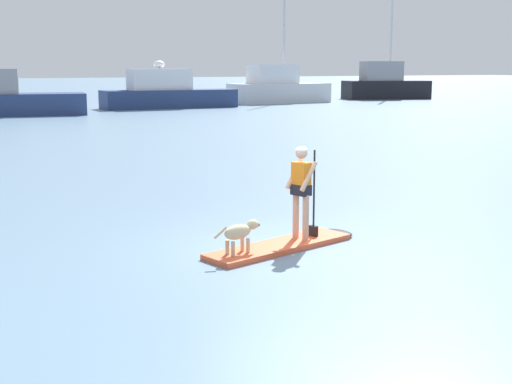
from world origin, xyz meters
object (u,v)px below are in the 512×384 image
at_px(moored_boat_center, 167,93).
at_px(person_paddler, 302,186).
at_px(paddleboard, 288,244).
at_px(moored_boat_port, 278,88).
at_px(moored_boat_far_starboard, 385,85).
at_px(dog, 240,232).

bearing_deg(moored_boat_center, person_paddler, -104.93).
relative_size(paddleboard, moored_boat_port, 0.27).
bearing_deg(person_paddler, paddleboard, -164.01).
xyz_separation_m(person_paddler, moored_boat_far_starboard, (36.78, 48.07, 0.36)).
relative_size(person_paddler, moored_boat_far_starboard, 0.15).
bearing_deg(person_paddler, moored_boat_center, 75.07).
xyz_separation_m(paddleboard, moored_boat_center, (11.65, 42.60, 1.13)).
distance_m(paddleboard, person_paddler, 1.11).
bearing_deg(paddleboard, moored_boat_port, 62.94).
bearing_deg(moored_boat_port, paddleboard, -117.06).
bearing_deg(moored_boat_center, moored_boat_far_starboard, 12.34).
height_order(dog, moored_boat_port, moored_boat_port).
xyz_separation_m(person_paddler, dog, (-1.45, -0.42, -0.64)).
bearing_deg(moored_boat_far_starboard, moored_boat_center, -167.66).
distance_m(paddleboard, moored_boat_center, 44.18).
bearing_deg(dog, moored_boat_far_starboard, 51.75).
height_order(dog, moored_boat_far_starboard, moored_boat_far_starboard).
distance_m(dog, moored_boat_far_starboard, 61.76).
bearing_deg(moored_boat_far_starboard, paddleboard, -127.61).
bearing_deg(moored_boat_far_starboard, dog, -128.25).
distance_m(moored_boat_center, moored_boat_port, 12.34).
height_order(moored_boat_center, moored_boat_port, moored_boat_port).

